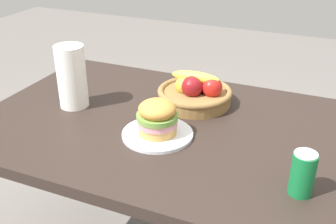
{
  "coord_description": "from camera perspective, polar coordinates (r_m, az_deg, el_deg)",
  "views": [
    {
      "loc": [
        0.49,
        -1.18,
        1.45
      ],
      "look_at": [
        -0.01,
        -0.03,
        0.81
      ],
      "focal_mm": 43.79,
      "sensor_mm": 36.0,
      "label": 1
    }
  ],
  "objects": [
    {
      "name": "dining_table",
      "position": [
        1.51,
        0.66,
        -5.05
      ],
      "size": [
        1.4,
        0.9,
        0.75
      ],
      "color": "#2D231E",
      "rests_on": "ground_plane"
    },
    {
      "name": "plate",
      "position": [
        1.38,
        -1.47,
        -3.08
      ],
      "size": [
        0.24,
        0.24,
        0.01
      ],
      "primitive_type": "cylinder",
      "color": "white",
      "rests_on": "dining_table"
    },
    {
      "name": "sandwich",
      "position": [
        1.35,
        -1.5,
        -0.69
      ],
      "size": [
        0.14,
        0.14,
        0.12
      ],
      "color": "tan",
      "rests_on": "plate"
    },
    {
      "name": "soda_can",
      "position": [
        1.15,
        18.24,
        -8.15
      ],
      "size": [
        0.07,
        0.07,
        0.13
      ],
      "color": "#147238",
      "rests_on": "dining_table"
    },
    {
      "name": "fruit_basket",
      "position": [
        1.59,
        3.83,
        2.71
      ],
      "size": [
        0.29,
        0.29,
        0.14
      ],
      "color": "olive",
      "rests_on": "dining_table"
    },
    {
      "name": "paper_towel_roll",
      "position": [
        1.59,
        -13.26,
        4.82
      ],
      "size": [
        0.11,
        0.11,
        0.24
      ],
      "primitive_type": "cylinder",
      "color": "white",
      "rests_on": "dining_table"
    }
  ]
}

